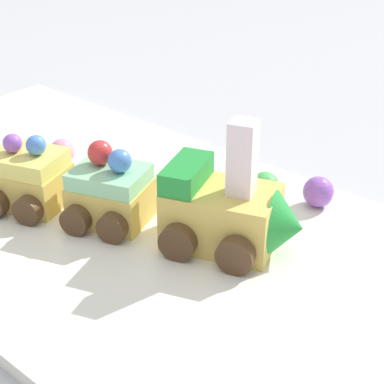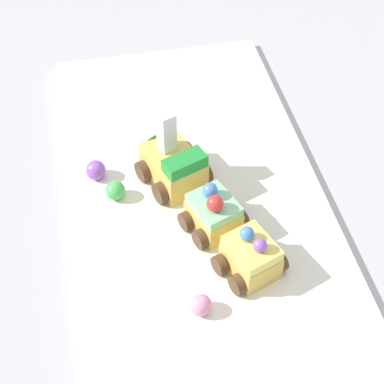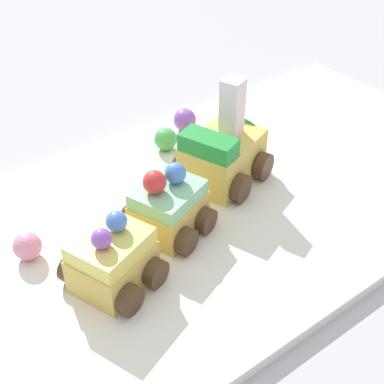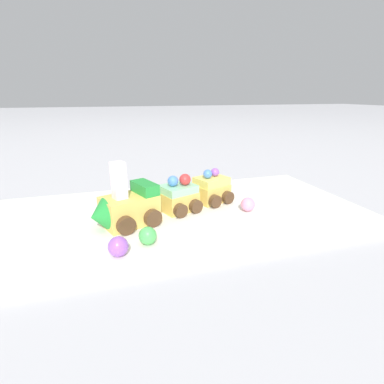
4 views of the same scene
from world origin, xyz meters
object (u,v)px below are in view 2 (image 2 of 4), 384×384
cake_car_mint (214,214)px  gumball_purple (96,170)px  cake_train_locomotive (170,161)px  gumball_green (115,190)px  gumball_pink (201,305)px  cake_car_lemon (251,257)px

cake_car_mint → gumball_purple: 0.18m
cake_train_locomotive → gumball_green: 0.08m
gumball_purple → cake_car_mint: bearing=-130.9°
cake_car_mint → gumball_purple: (0.12, 0.14, -0.01)m
cake_train_locomotive → gumball_green: size_ratio=4.58×
gumball_pink → gumball_purple: size_ratio=0.94×
cake_car_lemon → gumball_pink: 0.08m
cake_train_locomotive → gumball_pink: size_ratio=4.68×
cake_car_mint → cake_car_lemon: size_ratio=1.00×
cake_train_locomotive → cake_car_mint: 0.11m
cake_car_mint → cake_car_lemon: bearing=-179.8°
cake_car_mint → gumball_pink: size_ratio=3.42×
cake_car_mint → gumball_purple: size_ratio=3.20×
gumball_green → gumball_pink: 0.21m
gumball_pink → cake_car_lemon: bearing=-57.3°
gumball_green → cake_train_locomotive: bearing=-73.3°
cake_car_mint → gumball_green: bearing=36.3°
cake_car_mint → gumball_green: cake_car_mint is taller
cake_train_locomotive → gumball_purple: 0.10m
cake_car_lemon → gumball_green: cake_car_lemon is taller
cake_car_lemon → cake_car_mint: bearing=0.2°
gumball_pink → gumball_green: bearing=20.5°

